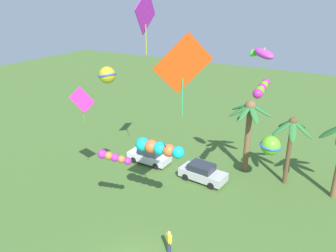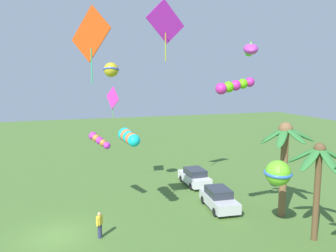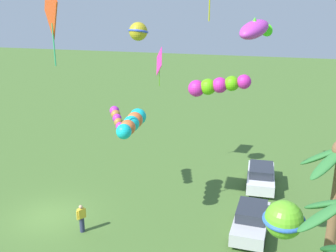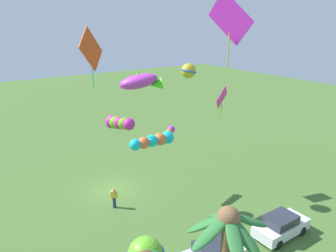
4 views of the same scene
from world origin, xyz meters
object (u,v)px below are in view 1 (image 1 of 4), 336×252
at_px(palm_tree_1, 291,134).
at_px(parked_car_0, 150,155).
at_px(spectator_0, 169,242).
at_px(kite_tube_2, 158,148).
at_px(kite_diamond_6, 183,65).
at_px(kite_tube_8, 261,89).
at_px(palm_tree_0, 249,120).
at_px(kite_ball_0, 270,145).
at_px(kite_tube_1, 113,157).
at_px(kite_fish_3, 263,54).
at_px(kite_ball_4, 107,75).
at_px(parked_car_1, 203,173).
at_px(kite_diamond_7, 145,13).
at_px(kite_diamond_5, 82,100).

relative_size(palm_tree_1, parked_car_0, 1.49).
xyz_separation_m(spectator_0, kite_tube_2, (-2.17, 2.27, 4.81)).
distance_m(kite_diamond_6, kite_tube_8, 8.10).
distance_m(palm_tree_0, kite_tube_2, 10.48).
relative_size(palm_tree_0, spectator_0, 4.11).
bearing_deg(spectator_0, kite_ball_0, 72.63).
distance_m(kite_tube_1, kite_tube_2, 2.86).
bearing_deg(kite_fish_3, kite_ball_0, 60.39).
bearing_deg(palm_tree_1, palm_tree_0, 173.33).
distance_m(kite_ball_0, kite_tube_8, 5.84).
distance_m(kite_tube_2, kite_ball_4, 5.53).
relative_size(parked_car_0, kite_ball_0, 1.93).
distance_m(spectator_0, kite_ball_0, 10.95).
bearing_deg(kite_ball_0, kite_tube_1, -128.76).
distance_m(palm_tree_0, kite_tube_8, 6.96).
distance_m(palm_tree_0, kite_ball_0, 3.52).
bearing_deg(parked_car_1, kite_tube_8, -19.40).
height_order(kite_tube_1, kite_tube_8, kite_tube_8).
relative_size(kite_fish_3, kite_tube_8, 0.85).
xyz_separation_m(kite_fish_3, kite_diamond_7, (-7.49, -2.63, 2.46)).
bearing_deg(kite_diamond_7, kite_diamond_5, -130.93).
bearing_deg(kite_ball_0, palm_tree_1, 60.06).
height_order(palm_tree_0, kite_tube_1, palm_tree_0).
bearing_deg(kite_fish_3, kite_tube_2, -125.52).
bearing_deg(kite_ball_4, parked_car_1, 62.98).
bearing_deg(kite_diamond_6, kite_tube_2, 140.33).
bearing_deg(kite_diamond_5, kite_tube_8, 24.00).
height_order(kite_fish_3, kite_diamond_5, kite_fish_3).
distance_m(spectator_0, kite_tube_8, 11.23).
height_order(spectator_0, kite_diamond_6, kite_diamond_6).
xyz_separation_m(parked_car_1, spectator_0, (1.86, -8.79, 0.06)).
bearing_deg(kite_diamond_7, spectator_0, -47.92).
distance_m(palm_tree_1, kite_ball_0, 2.24).
bearing_deg(kite_diamond_6, kite_ball_0, 77.66).
bearing_deg(kite_fish_3, kite_tube_1, -130.36).
bearing_deg(kite_ball_0, parked_car_0, -175.76).
bearing_deg(parked_car_0, kite_diamond_6, -48.65).
bearing_deg(kite_ball_0, kite_tube_2, -124.39).
distance_m(kite_tube_2, kite_diamond_7, 9.17).
bearing_deg(kite_diamond_7, palm_tree_0, 47.89).
distance_m(kite_diamond_5, kite_diamond_7, 7.38).
relative_size(palm_tree_0, kite_ball_0, 3.24).
distance_m(palm_tree_1, kite_diamond_6, 14.56).
bearing_deg(kite_tube_8, kite_diamond_5, -156.00).
distance_m(palm_tree_0, kite_fish_3, 7.49).
height_order(palm_tree_0, kite_ball_0, palm_tree_0).
relative_size(palm_tree_0, parked_car_1, 1.62).
xyz_separation_m(kite_tube_1, kite_fish_3, (6.67, 7.84, 5.93)).
bearing_deg(kite_diamond_6, kite_diamond_7, 135.29).
height_order(kite_ball_4, kite_diamond_5, kite_ball_4).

